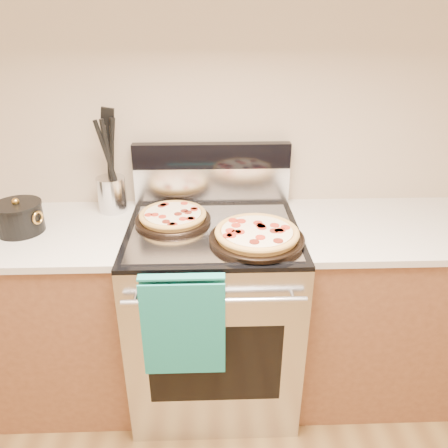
{
  "coord_description": "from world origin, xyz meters",
  "views": [
    {
      "loc": [
        -0.01,
        -0.08,
        1.77
      ],
      "look_at": [
        0.05,
        1.55,
        0.99
      ],
      "focal_mm": 35.0,
      "sensor_mm": 36.0,
      "label": 1
    }
  ],
  "objects_px": {
    "pepperoni_pizza_back": "(173,217)",
    "saucepan": "(19,219)",
    "range_body": "(214,315)",
    "pepperoni_pizza_front": "(257,235)",
    "utensil_crock": "(112,194)"
  },
  "relations": [
    {
      "from": "utensil_crock",
      "to": "saucepan",
      "type": "distance_m",
      "value": 0.42
    },
    {
      "from": "range_body",
      "to": "pepperoni_pizza_front",
      "type": "height_order",
      "value": "pepperoni_pizza_front"
    },
    {
      "from": "utensil_crock",
      "to": "saucepan",
      "type": "relative_size",
      "value": 0.85
    },
    {
      "from": "pepperoni_pizza_back",
      "to": "pepperoni_pizza_front",
      "type": "relative_size",
      "value": 0.87
    },
    {
      "from": "pepperoni_pizza_front",
      "to": "utensil_crock",
      "type": "height_order",
      "value": "utensil_crock"
    },
    {
      "from": "pepperoni_pizza_back",
      "to": "saucepan",
      "type": "xyz_separation_m",
      "value": [
        -0.66,
        -0.05,
        0.02
      ]
    },
    {
      "from": "saucepan",
      "to": "utensil_crock",
      "type": "bearing_deg",
      "value": 31.05
    },
    {
      "from": "range_body",
      "to": "pepperoni_pizza_back",
      "type": "distance_m",
      "value": 0.53
    },
    {
      "from": "pepperoni_pizza_back",
      "to": "utensil_crock",
      "type": "bearing_deg",
      "value": 150.63
    },
    {
      "from": "range_body",
      "to": "utensil_crock",
      "type": "xyz_separation_m",
      "value": [
        -0.48,
        0.24,
        0.54
      ]
    },
    {
      "from": "pepperoni_pizza_back",
      "to": "saucepan",
      "type": "height_order",
      "value": "saucepan"
    },
    {
      "from": "pepperoni_pizza_front",
      "to": "utensil_crock",
      "type": "bearing_deg",
      "value": 150.8
    },
    {
      "from": "range_body",
      "to": "saucepan",
      "type": "xyz_separation_m",
      "value": [
        -0.84,
        0.02,
        0.52
      ]
    },
    {
      "from": "pepperoni_pizza_back",
      "to": "utensil_crock",
      "type": "relative_size",
      "value": 2.0
    },
    {
      "from": "pepperoni_pizza_front",
      "to": "utensil_crock",
      "type": "relative_size",
      "value": 2.3
    }
  ]
}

